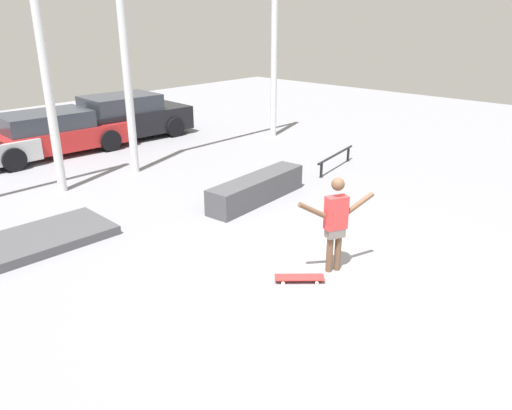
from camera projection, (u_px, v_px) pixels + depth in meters
The scene contains 9 objects.
ground_plane at pixel (329, 271), 7.96m from camera, with size 36.00×36.00×0.00m, color gray.
skateboarder at pixel (336, 220), 7.66m from camera, with size 1.20×0.64×1.55m.
skateboard at pixel (299, 278), 7.62m from camera, with size 0.67×0.69×0.08m.
grind_box at pixel (257, 189), 10.80m from camera, with size 2.68×0.58×0.55m, color #47474C.
manual_pad at pixel (12, 247), 8.56m from camera, with size 3.41×1.36×0.17m, color #47474C.
grind_rail at pixel (336, 157), 12.98m from camera, with size 2.06×0.43×0.42m.
canopy_support_right at pixel (209, 31), 13.52m from camera, with size 5.64×0.20×5.44m.
parked_car_red at pixel (51, 134), 14.26m from camera, with size 4.38×2.10×1.23m.
parked_car_black at pixel (125, 118), 15.98m from camera, with size 4.15×2.11×1.41m.
Camera 1 is at (-5.97, -3.90, 3.86)m, focal length 35.00 mm.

